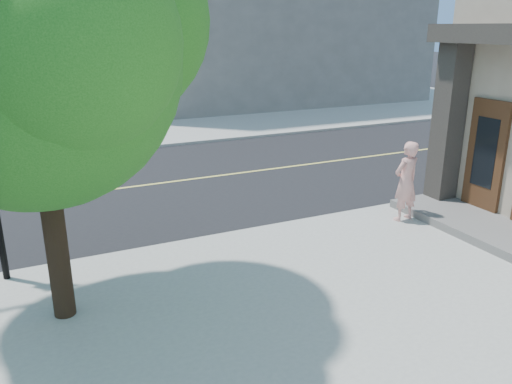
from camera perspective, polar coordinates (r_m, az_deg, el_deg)
ground at (r=10.45m, az=-25.01°, el=-8.43°), size 140.00×140.00×0.00m
road_ew at (r=14.66m, az=-25.42°, el=-1.02°), size 140.00×9.00×0.01m
sidewalk_ne at (r=33.94m, az=-2.28°, el=10.79°), size 29.00×25.00×0.12m
man_on_phone at (r=11.94m, az=16.47°, el=1.15°), size 0.72×0.52×1.84m
street_tree at (r=7.53m, az=-23.39°, el=16.80°), size 4.97×4.52×6.60m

